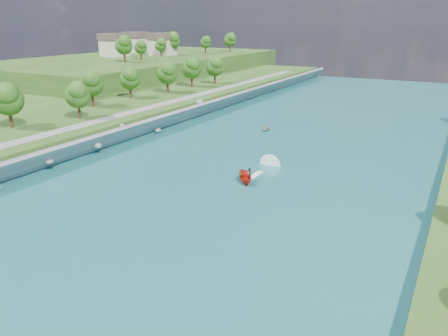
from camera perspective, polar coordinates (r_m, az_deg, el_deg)
The scene contains 10 objects.
ground at distance 53.84m, azimuth -6.00°, elevation -5.33°, with size 260.00×260.00×0.00m, color #2D5119.
river_water at distance 69.97m, azimuth 3.40°, elevation 0.52°, with size 55.00×240.00×0.10m, color #1B6068.
berm_west at distance 100.99m, azimuth -23.15°, elevation 5.72°, with size 45.00×240.00×3.50m, color #2D5119.
ridge_west at distance 175.76m, azimuth -10.52°, elevation 12.72°, with size 60.00×120.00×9.00m, color #2D5119.
riprap_bank at distance 82.77m, azimuth -13.27°, elevation 4.19°, with size 4.12×236.00×4.43m.
riverside_path at distance 87.64m, azimuth -16.13°, elevation 5.91°, with size 3.00×200.00×0.10m, color gray.
ridge_houses at distance 182.89m, azimuth -11.21°, elevation 15.67°, with size 29.50×29.50×8.40m.
trees_ridge at distance 172.02m, azimuth -6.33°, elevation 15.85°, with size 16.96×64.54×10.36m.
motorboat at distance 62.99m, azimuth 3.43°, elevation -0.88°, with size 3.60×18.85×2.05m.
raft at distance 91.92m, azimuth 5.43°, elevation 5.16°, with size 2.66×3.42×1.48m.
Camera 1 is at (28.74, -39.97, 21.81)m, focal length 35.00 mm.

